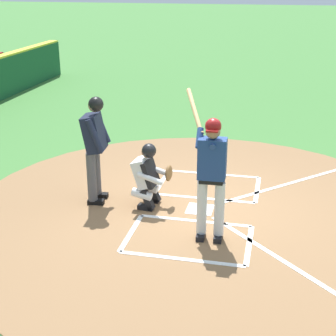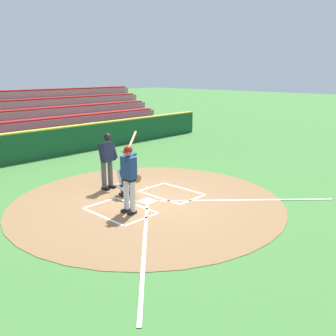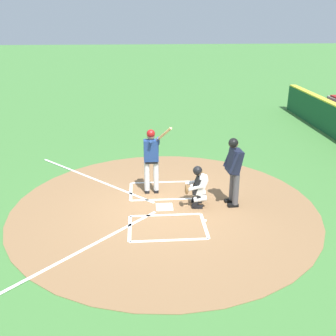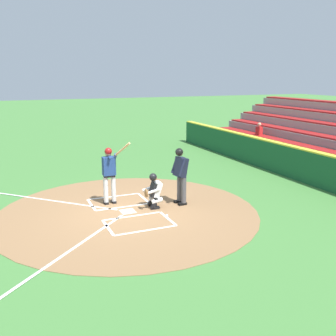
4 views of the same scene
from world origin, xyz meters
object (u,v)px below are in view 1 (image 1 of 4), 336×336
Objects in this scene: plate_umpire at (95,143)px; baseball at (157,184)px; catcher at (149,174)px; batter at (211,170)px.

plate_umpire is 1.62m from baseball.
plate_umpire is at bearing -89.67° from catcher.
plate_umpire is (0.01, -0.93, 0.49)m from catcher.
plate_umpire is (-0.91, -2.10, -0.02)m from batter.
batter reaches higher than plate_umpire.
catcher is 1.05m from plate_umpire.
baseball is (-1.80, -1.24, -1.06)m from batter.
batter is at bearing 52.08° from catcher.
batter is 1.57m from catcher.
catcher reaches higher than baseball.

